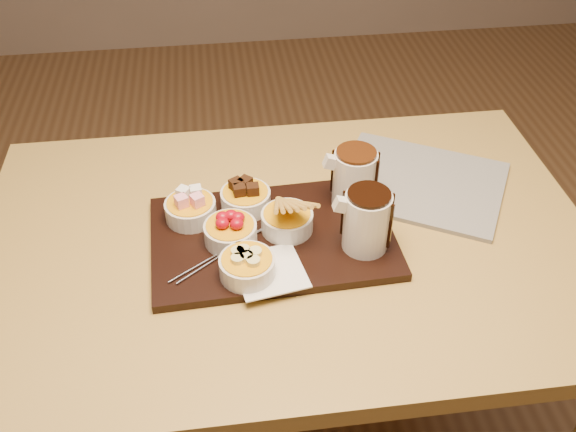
{
  "coord_description": "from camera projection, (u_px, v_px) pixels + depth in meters",
  "views": [
    {
      "loc": [
        -0.12,
        -0.93,
        1.58
      ],
      "look_at": [
        -0.0,
        -0.01,
        0.81
      ],
      "focal_mm": 40.0,
      "sensor_mm": 36.0,
      "label": 1
    }
  ],
  "objects": [
    {
      "name": "dining_table",
      "position": [
        287.0,
        271.0,
        1.31
      ],
      "size": [
        1.2,
        0.8,
        0.75
      ],
      "color": "#AA893F",
      "rests_on": "ground"
    },
    {
      "name": "pitcher_dark_chocolate",
      "position": [
        367.0,
        221.0,
        1.16
      ],
      "size": [
        0.09,
        0.09,
        0.12
      ],
      "primitive_type": "cylinder",
      "rotation": [
        0.0,
        0.0,
        0.04
      ],
      "color": "silver",
      "rests_on": "serving_board"
    },
    {
      "name": "napkin",
      "position": [
        270.0,
        271.0,
        1.15
      ],
      "size": [
        0.14,
        0.14,
        0.0
      ],
      "primitive_type": "cube",
      "rotation": [
        0.0,
        0.0,
        0.18
      ],
      "color": "white",
      "rests_on": "serving_board"
    },
    {
      "name": "pitcher_milk_chocolate",
      "position": [
        354.0,
        179.0,
        1.26
      ],
      "size": [
        0.09,
        0.09,
        0.12
      ],
      "primitive_type": "cylinder",
      "rotation": [
        0.0,
        0.0,
        0.04
      ],
      "color": "silver",
      "rests_on": "serving_board"
    },
    {
      "name": "bowl_strawberries",
      "position": [
        231.0,
        233.0,
        1.2
      ],
      "size": [
        0.1,
        0.1,
        0.04
      ],
      "primitive_type": "cylinder",
      "color": "beige",
      "rests_on": "serving_board"
    },
    {
      "name": "bowl_biscotti",
      "position": [
        287.0,
        221.0,
        1.23
      ],
      "size": [
        0.1,
        0.1,
        0.04
      ],
      "primitive_type": "cylinder",
      "color": "beige",
      "rests_on": "serving_board"
    },
    {
      "name": "bowl_cake",
      "position": [
        246.0,
        200.0,
        1.28
      ],
      "size": [
        0.1,
        0.1,
        0.04
      ],
      "primitive_type": "cylinder",
      "color": "beige",
      "rests_on": "serving_board"
    },
    {
      "name": "bowl_marshmallows",
      "position": [
        191.0,
        210.0,
        1.25
      ],
      "size": [
        0.1,
        0.1,
        0.04
      ],
      "primitive_type": "cylinder",
      "color": "beige",
      "rests_on": "serving_board"
    },
    {
      "name": "fondue_skewers",
      "position": [
        227.0,
        249.0,
        1.19
      ],
      "size": [
        0.17,
        0.23,
        0.01
      ],
      "primitive_type": null,
      "rotation": [
        0.0,
        0.0,
        -0.97
      ],
      "color": "silver",
      "rests_on": "serving_board"
    },
    {
      "name": "serving_board",
      "position": [
        273.0,
        238.0,
        1.23
      ],
      "size": [
        0.47,
        0.32,
        0.02
      ],
      "primitive_type": "cube",
      "rotation": [
        0.0,
        0.0,
        0.04
      ],
      "color": "black",
      "rests_on": "dining_table"
    },
    {
      "name": "newspaper",
      "position": [
        420.0,
        183.0,
        1.37
      ],
      "size": [
        0.43,
        0.41,
        0.01
      ],
      "primitive_type": "cube",
      "rotation": [
        0.0,
        0.0,
        -0.51
      ],
      "color": "beige",
      "rests_on": "dining_table"
    },
    {
      "name": "bowl_bananas",
      "position": [
        247.0,
        267.0,
        1.13
      ],
      "size": [
        0.1,
        0.1,
        0.04
      ],
      "primitive_type": "cylinder",
      "color": "beige",
      "rests_on": "serving_board"
    }
  ]
}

